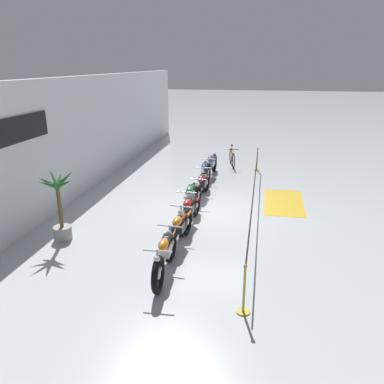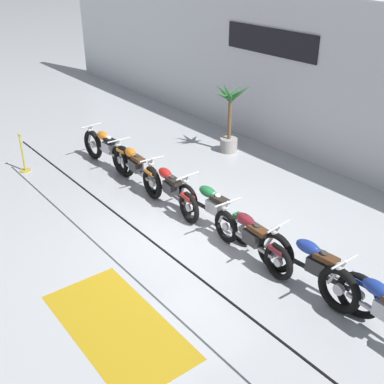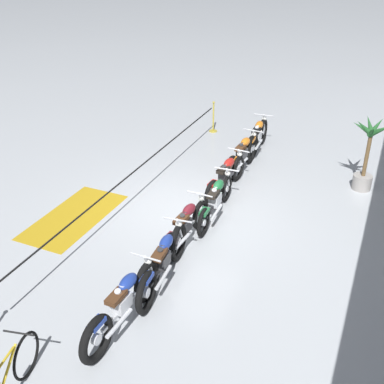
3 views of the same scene
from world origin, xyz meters
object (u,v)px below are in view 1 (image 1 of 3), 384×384
Objects in this scene: motorcycle_orange_0 at (165,254)px; motorcycle_orange_1 at (179,230)px; motorcycle_blue_5 at (204,174)px; stanchion_mid_left at (257,163)px; motorcycle_green_3 at (190,197)px; motorcycle_maroon_4 at (202,185)px; bicycle at (232,158)px; stanchion_far_left at (252,207)px; floor_banner at (283,202)px; motorcycle_blue_6 at (211,165)px; potted_palm_left_of_row at (59,207)px; motorcycle_red_2 at (189,211)px.

motorcycle_orange_0 reaches higher than motorcycle_orange_1.
motorcycle_blue_5 is 2.31× the size of stanchion_mid_left.
motorcycle_maroon_4 is (1.31, -0.20, -0.01)m from motorcycle_green_3.
bicycle is 0.17× the size of stanchion_far_left.
motorcycle_green_3 is 3.40m from floor_banner.
motorcycle_maroon_4 is at bearing -178.67° from motorcycle_blue_6.
motorcycle_maroon_4 is 4.45m from stanchion_mid_left.
bicycle is 0.86× the size of potted_palm_left_of_row.
motorcycle_blue_6 is at bearing 0.49° from motorcycle_orange_0.
potted_palm_left_of_row is at bearing 106.90° from stanchion_far_left.
floor_banner is at bearing -89.17° from motorcycle_maroon_4.
motorcycle_blue_6 is (3.99, -0.13, 0.02)m from motorcycle_green_3.
motorcycle_orange_0 reaches higher than motorcycle_maroon_4.
stanchion_mid_left is 0.38× the size of floor_banner.
stanchion_far_left is (2.71, -1.85, 0.25)m from motorcycle_orange_0.
potted_palm_left_of_row reaches higher than floor_banner.
motorcycle_green_3 is 2.23× the size of stanchion_mid_left.
stanchion_far_left is 2.95m from floor_banner.
motorcycle_orange_1 is at bearing 175.67° from bicycle.
motorcycle_green_3 is 6.01m from bicycle.
motorcycle_orange_1 is 1.05× the size of motorcycle_red_2.
bicycle is at bearing -14.08° from motorcycle_blue_5.
motorcycle_blue_6 is (6.64, 0.08, 0.01)m from motorcycle_orange_1.
motorcycle_blue_6 is at bearing 19.94° from stanchion_far_left.
floor_banner is at bearing -48.00° from motorcycle_red_2.
motorcycle_green_3 is at bearing 158.99° from stanchion_mid_left.
motorcycle_maroon_4 is (5.33, 0.01, -0.03)m from motorcycle_orange_0.
stanchion_far_left reaches higher than motorcycle_green_3.
motorcycle_red_2 is 1.07× the size of motorcycle_maroon_4.
stanchion_mid_left is at bearing -21.01° from motorcycle_green_3.
motorcycle_orange_0 reaches higher than floor_banner.
stanchion_far_left reaches higher than motorcycle_blue_5.
bicycle is at bearing -20.56° from motorcycle_blue_6.
motorcycle_orange_0 is at bearing 145.62° from stanchion_far_left.
motorcycle_orange_0 is 4.03m from motorcycle_green_3.
motorcycle_orange_0 reaches higher than motorcycle_blue_6.
motorcycle_green_3 is (2.66, 0.22, -0.01)m from motorcycle_orange_1.
floor_banner is (1.35, -3.09, -0.46)m from motorcycle_green_3.
motorcycle_blue_5 is 6.34m from potted_palm_left_of_row.
motorcycle_red_2 is at bearing -0.04° from motorcycle_orange_0.
floor_banner is at bearing -28.28° from motorcycle_orange_0.
motorcycle_blue_6 is (8.01, 0.07, -0.00)m from motorcycle_orange_0.
stanchion_mid_left is (-0.59, -1.19, -0.03)m from bicycle.
motorcycle_maroon_4 is 1.24× the size of bicycle.
motorcycle_maroon_4 is at bearing 35.37° from stanchion_far_left.
motorcycle_blue_5 is at bearing 143.21° from stanchion_mid_left.
potted_palm_left_of_row reaches higher than stanchion_far_left.
motorcycle_orange_1 is at bearing -179.68° from motorcycle_maroon_4.
bicycle is at bearing -8.26° from motorcycle_maroon_4.
stanchion_mid_left reaches higher than floor_banner.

